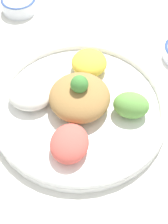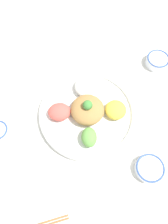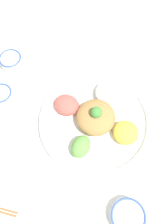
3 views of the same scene
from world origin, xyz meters
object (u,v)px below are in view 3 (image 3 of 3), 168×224
Objects in this scene: salad_platter at (96,119)px; rice_bowl_plain at (1,94)px; sauce_bowl_dark at (128,216)px; serving_spoon_main at (112,29)px; sauce_bowl_red at (11,61)px.

rice_bowl_plain is (-0.37, 0.01, -0.01)m from salad_platter.
sauce_bowl_dark is 1.29× the size of rice_bowl_plain.
serving_spoon_main is at bearing 94.98° from salad_platter.
sauce_bowl_red is at bearing 158.49° from salad_platter.
sauce_bowl_dark is at bearing -37.52° from sauce_bowl_red.
serving_spoon_main is at bearing 52.71° from rice_bowl_plain.
sauce_bowl_red is (-0.39, 0.15, -0.00)m from salad_platter.
sauce_bowl_red is 0.69× the size of serving_spoon_main.
sauce_bowl_dark is 0.62m from rice_bowl_plain.
sauce_bowl_red is at bearing 142.48° from sauce_bowl_dark.
salad_platter is at bearing -1.04° from rice_bowl_plain.
sauce_bowl_dark is at bearing -27.67° from rice_bowl_plain.
salad_platter is at bearing 121.79° from sauce_bowl_dark.
sauce_bowl_red reaches higher than sauce_bowl_dark.
sauce_bowl_red is 0.15m from rice_bowl_plain.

